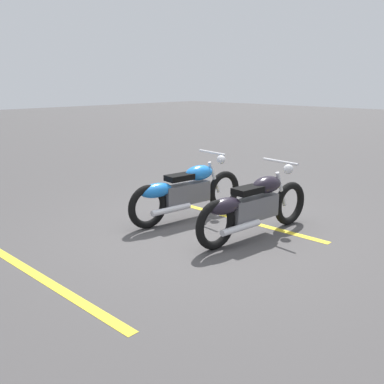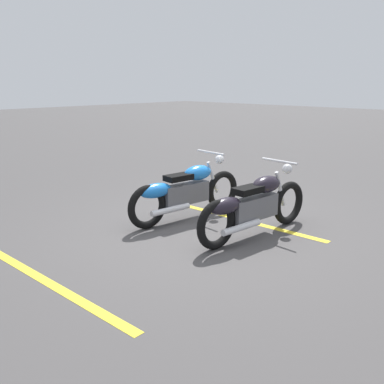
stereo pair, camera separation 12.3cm
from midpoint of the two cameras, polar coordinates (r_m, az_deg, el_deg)
ground_plane at (r=6.46m, az=1.53°, el=-5.05°), size 60.00×60.00×0.00m
motorcycle_bright_foreground at (r=6.86m, az=-1.48°, el=0.14°), size 2.23×0.62×1.04m
motorcycle_dark_foreground at (r=6.13m, az=7.51°, el=-1.72°), size 2.23×0.62×1.04m
parking_stripe_near at (r=7.03m, az=5.24°, el=-3.46°), size 0.21×3.20×0.01m
parking_stripe_mid at (r=5.20m, az=-19.54°, el=-10.90°), size 0.21×3.20×0.01m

